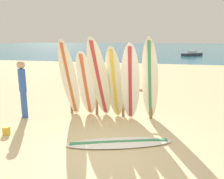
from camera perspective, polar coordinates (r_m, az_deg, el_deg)
The scene contains 13 objects.
ground_plane at distance 5.16m, azimuth -2.20°, elevation -15.64°, with size 120.00×120.00×0.00m, color beige.
ocean_water at distance 62.45m, azimuth 11.78°, elevation 10.14°, with size 120.00×80.00×0.01m, color teal.
surfboard_rack at distance 7.33m, azimuth -0.52°, elevation -1.66°, with size 2.68×0.09×1.02m.
surfboard_leaning_far_left at distance 7.17m, azimuth -10.39°, elevation 2.49°, with size 0.59×0.91×2.41m.
surfboard_leaning_left at distance 7.10m, azimuth -6.39°, elevation 1.20°, with size 0.57×0.84×2.09m.
surfboard_leaning_center_left at distance 6.84m, azimuth -3.13°, elevation 2.49°, with size 0.73×1.20×2.48m.
surfboard_leaning_center at distance 6.83m, azimuth 0.61°, elevation 1.43°, with size 0.57×0.90×2.24m.
surfboard_leaning_center_right at distance 6.66m, azimuth 4.47°, elevation 1.48°, with size 0.58×0.82×2.32m.
surfboard_leaning_right at distance 6.75m, azimuth 9.24°, elevation 2.19°, with size 0.56×0.88×2.48m.
surfboard_lying_on_sand at distance 5.60m, azimuth 1.79°, elevation -12.85°, with size 2.56×1.35×0.08m.
beachgoer_standing at distance 7.60m, azimuth -20.98°, elevation 0.59°, with size 0.32×0.33×1.76m.
small_boat_offshore at distance 33.44m, azimuth 18.93°, elevation 8.21°, with size 2.90×2.57×0.71m.
sand_bucket at distance 6.66m, azimuth -24.39°, elevation -9.11°, with size 0.19×0.19×0.21m, color gold.
Camera 1 is at (1.18, -4.39, 2.44)m, focal length 37.46 mm.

